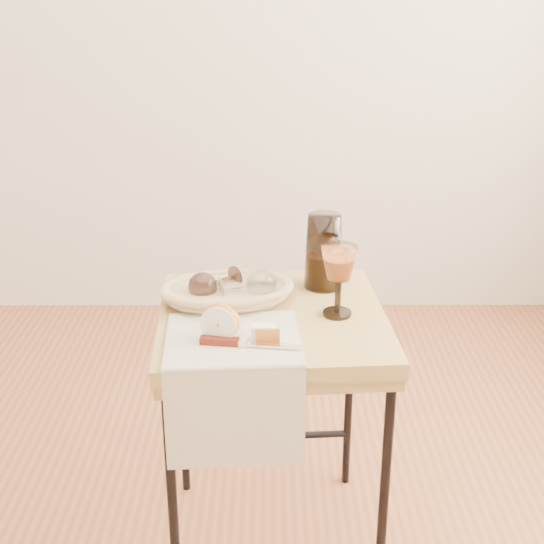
{
  "coord_description": "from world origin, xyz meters",
  "views": [
    {
      "loc": [
        0.37,
        -1.52,
        1.51
      ],
      "look_at": [
        0.37,
        0.15,
        0.84
      ],
      "focal_mm": 49.13,
      "sensor_mm": 36.0,
      "label": 1
    }
  ],
  "objects_px": {
    "tea_towel": "(233,339)",
    "apple_half": "(221,321)",
    "wine_goblet": "(338,281)",
    "goblet_lying_a": "(217,282)",
    "goblet_lying_b": "(244,286)",
    "table_knife": "(246,342)",
    "side_table": "(272,435)",
    "pitcher": "(324,251)",
    "bread_basket": "(227,294)"
  },
  "relations": [
    {
      "from": "side_table",
      "to": "bread_basket",
      "type": "distance_m",
      "value": 0.41
    },
    {
      "from": "apple_half",
      "to": "table_knife",
      "type": "xyz_separation_m",
      "value": [
        0.06,
        -0.04,
        -0.03
      ]
    },
    {
      "from": "apple_half",
      "to": "goblet_lying_a",
      "type": "bearing_deg",
      "value": 108.56
    },
    {
      "from": "bread_basket",
      "to": "pitcher",
      "type": "bearing_deg",
      "value": 11.65
    },
    {
      "from": "wine_goblet",
      "to": "tea_towel",
      "type": "bearing_deg",
      "value": -152.03
    },
    {
      "from": "bread_basket",
      "to": "wine_goblet",
      "type": "relative_size",
      "value": 1.66
    },
    {
      "from": "table_knife",
      "to": "wine_goblet",
      "type": "bearing_deg",
      "value": 46.09
    },
    {
      "from": "wine_goblet",
      "to": "pitcher",
      "type": "bearing_deg",
      "value": 97.37
    },
    {
      "from": "side_table",
      "to": "wine_goblet",
      "type": "xyz_separation_m",
      "value": [
        0.16,
        -0.01,
        0.45
      ]
    },
    {
      "from": "tea_towel",
      "to": "bread_basket",
      "type": "distance_m",
      "value": 0.22
    },
    {
      "from": "goblet_lying_a",
      "to": "wine_goblet",
      "type": "relative_size",
      "value": 0.66
    },
    {
      "from": "goblet_lying_b",
      "to": "table_knife",
      "type": "relative_size",
      "value": 0.56
    },
    {
      "from": "apple_half",
      "to": "table_knife",
      "type": "bearing_deg",
      "value": -21.8
    },
    {
      "from": "side_table",
      "to": "apple_half",
      "type": "xyz_separation_m",
      "value": [
        -0.12,
        -0.14,
        0.41
      ]
    },
    {
      "from": "pitcher",
      "to": "goblet_lying_a",
      "type": "bearing_deg",
      "value": -143.81
    },
    {
      "from": "goblet_lying_a",
      "to": "side_table",
      "type": "bearing_deg",
      "value": 108.64
    },
    {
      "from": "tea_towel",
      "to": "wine_goblet",
      "type": "xyz_separation_m",
      "value": [
        0.25,
        0.13,
        0.09
      ]
    },
    {
      "from": "tea_towel",
      "to": "goblet_lying_b",
      "type": "relative_size",
      "value": 2.43
    },
    {
      "from": "goblet_lying_b",
      "to": "apple_half",
      "type": "distance_m",
      "value": 0.2
    },
    {
      "from": "bread_basket",
      "to": "goblet_lying_a",
      "type": "distance_m",
      "value": 0.04
    },
    {
      "from": "bread_basket",
      "to": "goblet_lying_b",
      "type": "distance_m",
      "value": 0.06
    },
    {
      "from": "goblet_lying_a",
      "to": "apple_half",
      "type": "height_order",
      "value": "apple_half"
    },
    {
      "from": "goblet_lying_a",
      "to": "goblet_lying_b",
      "type": "height_order",
      "value": "goblet_lying_b"
    },
    {
      "from": "bread_basket",
      "to": "side_table",
      "type": "bearing_deg",
      "value": -41.92
    },
    {
      "from": "bread_basket",
      "to": "wine_goblet",
      "type": "distance_m",
      "value": 0.3
    },
    {
      "from": "goblet_lying_a",
      "to": "table_knife",
      "type": "xyz_separation_m",
      "value": [
        0.08,
        -0.27,
        -0.03
      ]
    },
    {
      "from": "pitcher",
      "to": "bread_basket",
      "type": "bearing_deg",
      "value": -139.43
    },
    {
      "from": "goblet_lying_a",
      "to": "pitcher",
      "type": "bearing_deg",
      "value": 156.96
    },
    {
      "from": "tea_towel",
      "to": "wine_goblet",
      "type": "distance_m",
      "value": 0.3
    },
    {
      "from": "goblet_lying_a",
      "to": "apple_half",
      "type": "relative_size",
      "value": 1.31
    },
    {
      "from": "goblet_lying_b",
      "to": "apple_half",
      "type": "height_order",
      "value": "same"
    },
    {
      "from": "goblet_lying_a",
      "to": "goblet_lying_b",
      "type": "xyz_separation_m",
      "value": [
        0.07,
        -0.03,
        0.0
      ]
    },
    {
      "from": "tea_towel",
      "to": "apple_half",
      "type": "xyz_separation_m",
      "value": [
        -0.03,
        -0.0,
        0.05
      ]
    },
    {
      "from": "bread_basket",
      "to": "goblet_lying_a",
      "type": "bearing_deg",
      "value": 142.89
    },
    {
      "from": "tea_towel",
      "to": "wine_goblet",
      "type": "height_order",
      "value": "wine_goblet"
    },
    {
      "from": "goblet_lying_b",
      "to": "goblet_lying_a",
      "type": "bearing_deg",
      "value": 142.2
    },
    {
      "from": "wine_goblet",
      "to": "apple_half",
      "type": "relative_size",
      "value": 1.98
    },
    {
      "from": "side_table",
      "to": "pitcher",
      "type": "bearing_deg",
      "value": 51.44
    },
    {
      "from": "goblet_lying_a",
      "to": "bread_basket",
      "type": "bearing_deg",
      "value": 112.58
    },
    {
      "from": "side_table",
      "to": "goblet_lying_a",
      "type": "bearing_deg",
      "value": 149.5
    },
    {
      "from": "bread_basket",
      "to": "table_knife",
      "type": "distance_m",
      "value": 0.26
    },
    {
      "from": "bread_basket",
      "to": "table_knife",
      "type": "xyz_separation_m",
      "value": [
        0.06,
        -0.26,
        -0.01
      ]
    },
    {
      "from": "bread_basket",
      "to": "apple_half",
      "type": "relative_size",
      "value": 3.28
    },
    {
      "from": "goblet_lying_a",
      "to": "goblet_lying_b",
      "type": "bearing_deg",
      "value": 115.51
    },
    {
      "from": "side_table",
      "to": "pitcher",
      "type": "distance_m",
      "value": 0.51
    },
    {
      "from": "bread_basket",
      "to": "pitcher",
      "type": "height_order",
      "value": "pitcher"
    },
    {
      "from": "tea_towel",
      "to": "goblet_lying_a",
      "type": "distance_m",
      "value": 0.24
    },
    {
      "from": "goblet_lying_a",
      "to": "pitcher",
      "type": "xyz_separation_m",
      "value": [
        0.28,
        0.09,
        0.05
      ]
    },
    {
      "from": "wine_goblet",
      "to": "table_knife",
      "type": "relative_size",
      "value": 0.81
    },
    {
      "from": "side_table",
      "to": "goblet_lying_a",
      "type": "relative_size",
      "value": 5.87
    }
  ]
}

